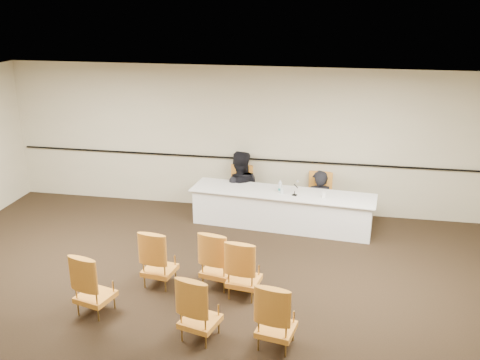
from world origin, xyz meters
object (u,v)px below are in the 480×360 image
water_bottle (280,187)px  aud_chair_front_mid (218,258)px  panelist_second (239,193)px  panelist_second_chair (239,189)px  panel_table (282,209)px  aud_chair_front_left (159,257)px  aud_chair_front_right (244,267)px  drinking_glass (282,191)px  panelist_main_chair (318,197)px  aud_chair_back_left (94,283)px  aud_chair_back_mid (200,306)px  aud_chair_back_right (277,314)px  coffee_cup (324,195)px  microphone (295,189)px  panelist_main (318,208)px

water_bottle → aud_chair_front_mid: bearing=-105.6°
panelist_second → panelist_second_chair: panelist_second is taller
panel_table → panelist_second: (-0.97, 0.63, 0.03)m
aud_chair_front_left → aud_chair_front_right: size_ratio=1.00×
water_bottle → drinking_glass: bearing=-54.3°
aud_chair_front_left → water_bottle: bearing=66.3°
panelist_second_chair → panelist_main_chair: bearing=-0.0°
aud_chair_front_left → aud_chair_back_left: (-0.65, -0.91, 0.00)m
aud_chair_front_mid → aud_chair_back_mid: same height
water_bottle → drinking_glass: 0.10m
drinking_glass → aud_chair_back_left: (-2.28, -3.41, -0.29)m
aud_chair_front_mid → aud_chair_back_mid: 1.36m
aud_chair_front_mid → water_bottle: bearing=85.8°
drinking_glass → aud_chair_back_right: aud_chair_back_right is taller
drinking_glass → water_bottle: bearing=125.7°
panel_table → aud_chair_back_left: 4.17m
aud_chair_front_left → aud_chair_back_right: 2.33m
drinking_glass → aud_chair_front_right: bearing=-96.1°
panelist_main_chair → coffee_cup: 0.72m
aud_chair_front_mid → panelist_second_chair: bearing=106.0°
aud_chair_front_left → aud_chair_back_mid: (0.97, -1.23, 0.00)m
aud_chair_front_mid → panelist_second: bearing=106.0°
aud_chair_front_left → coffee_cup: bearing=52.9°
panelist_second → aud_chair_front_mid: panelist_second is taller
panelist_second_chair → aud_chair_front_mid: size_ratio=1.00×
panelist_main_chair → aud_chair_back_left: same height
microphone → aud_chair_back_mid: microphone is taller
panelist_main → panelist_second: bearing=-19.8°
panelist_second → panelist_second_chair: bearing=171.9°
panel_table → microphone: microphone is taller
water_bottle → aud_chair_back_left: (-2.23, -3.47, -0.36)m
coffee_cup → aud_chair_back_left: aud_chair_back_left is taller
panel_table → aud_chair_front_mid: 2.55m
coffee_cup → panelist_main: bearing=100.3°
aud_chair_back_mid → aud_chair_back_left: bearing=-176.2°
water_bottle → aud_chair_front_left: size_ratio=0.25×
panel_table → panelist_second_chair: bearing=152.2°
aud_chair_front_right → aud_chair_back_right: (0.63, -1.14, 0.00)m
aud_chair_back_left → aud_chair_back_mid: size_ratio=1.00×
microphone → aud_chair_front_right: bearing=-86.0°
water_bottle → aud_chair_back_left: size_ratio=0.25×
aud_chair_back_mid → aud_chair_back_right: size_ratio=1.00×
drinking_glass → aud_chair_front_right: aud_chair_front_right is taller
panelist_second_chair → panel_table: bearing=-27.8°
panelist_main → aud_chair_front_left: (-2.31, -3.06, 0.24)m
panelist_main → aud_chair_front_right: panelist_main is taller
panelist_second_chair → drinking_glass: bearing=-31.1°
panel_table → panelist_main_chair: panelist_main_chair is taller
panelist_main → aud_chair_front_right: size_ratio=1.70×
microphone → aud_chair_front_left: size_ratio=0.29×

